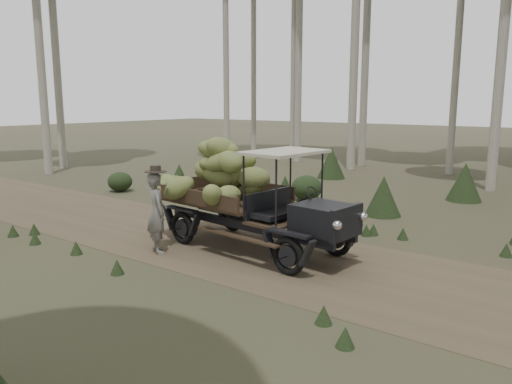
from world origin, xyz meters
TOP-DOWN VIEW (x-y plane):
  - ground at (0.00, 0.00)m, footprint 120.00×120.00m
  - dirt_track at (0.00, 0.00)m, footprint 70.00×4.00m
  - banana_truck at (-1.07, 0.13)m, footprint 5.24×2.56m
  - farmer at (-2.09, -1.30)m, footprint 0.77×0.68m
  - undergrowth at (-1.35, 0.32)m, footprint 21.96×22.50m

SIDE VIEW (x-z plane):
  - ground at x=0.00m, z-range 0.00..0.00m
  - dirt_track at x=0.00m, z-range 0.00..0.01m
  - undergrowth at x=-1.35m, z-range -0.16..1.19m
  - farmer at x=-2.09m, z-range -0.05..1.87m
  - banana_truck at x=-1.07m, z-range 0.16..2.73m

